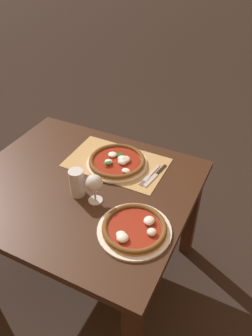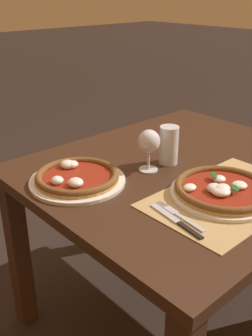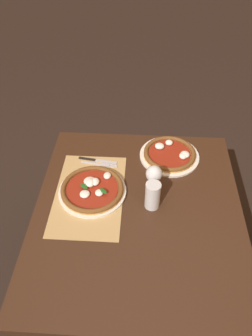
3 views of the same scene
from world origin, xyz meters
name	(u,v)px [view 1 (image 1 of 3)]	position (x,y,z in m)	size (l,w,h in m)	color
ground_plane	(90,269)	(0.00, 0.00, 0.00)	(24.00, 24.00, 0.00)	black
dining_table	(81,199)	(0.00, 0.00, 0.63)	(1.14, 0.99, 0.74)	#382114
paper_placemat	(117,163)	(-0.09, -0.24, 0.74)	(0.54, 0.34, 0.00)	tan
pizza_near	(117,161)	(-0.10, -0.23, 0.76)	(0.34, 0.34, 0.05)	silver
pizza_far	(134,229)	(-0.39, 0.16, 0.76)	(0.33, 0.33, 0.05)	silver
wine_glass	(94,184)	(-0.14, 0.07, 0.85)	(0.08, 0.08, 0.16)	silver
pint_glass	(77,183)	(-0.03, 0.06, 0.81)	(0.07, 0.07, 0.15)	silver
fork	(150,175)	(-0.30, -0.22, 0.75)	(0.04, 0.20, 0.00)	#B7B7BC
knife	(155,175)	(-0.33, -0.23, 0.75)	(0.05, 0.22, 0.01)	black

